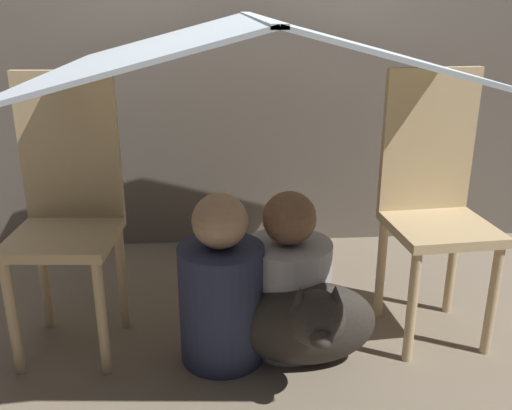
{
  "coord_description": "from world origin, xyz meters",
  "views": [
    {
      "loc": [
        -0.13,
        -1.81,
        1.23
      ],
      "look_at": [
        0.0,
        0.08,
        0.55
      ],
      "focal_mm": 40.0,
      "sensor_mm": 36.0,
      "label": 1
    }
  ],
  "objects_px": {
    "person_second": "(288,284)",
    "dog": "(308,322)",
    "chair_right": "(434,198)",
    "chair_left": "(68,206)",
    "person_front": "(222,291)"
  },
  "relations": [
    {
      "from": "chair_left",
      "to": "person_second",
      "type": "relative_size",
      "value": 1.66
    },
    {
      "from": "person_second",
      "to": "chair_left",
      "type": "bearing_deg",
      "value": 172.93
    },
    {
      "from": "chair_right",
      "to": "person_front",
      "type": "distance_m",
      "value": 0.86
    },
    {
      "from": "chair_left",
      "to": "chair_right",
      "type": "bearing_deg",
      "value": 4.19
    },
    {
      "from": "chair_left",
      "to": "person_second",
      "type": "bearing_deg",
      "value": -2.87
    },
    {
      "from": "person_front",
      "to": "dog",
      "type": "relative_size",
      "value": 1.28
    },
    {
      "from": "chair_left",
      "to": "chair_right",
      "type": "xyz_separation_m",
      "value": [
        1.35,
        -0.0,
        0.0
      ]
    },
    {
      "from": "person_front",
      "to": "dog",
      "type": "height_order",
      "value": "person_front"
    },
    {
      "from": "chair_right",
      "to": "dog",
      "type": "xyz_separation_m",
      "value": [
        -0.5,
        -0.26,
        -0.36
      ]
    },
    {
      "from": "chair_left",
      "to": "person_second",
      "type": "height_order",
      "value": "chair_left"
    },
    {
      "from": "person_front",
      "to": "person_second",
      "type": "height_order",
      "value": "person_front"
    },
    {
      "from": "person_front",
      "to": "person_second",
      "type": "bearing_deg",
      "value": 15.32
    },
    {
      "from": "person_front",
      "to": "dog",
      "type": "bearing_deg",
      "value": -17.73
    },
    {
      "from": "person_second",
      "to": "dog",
      "type": "bearing_deg",
      "value": -72.32
    },
    {
      "from": "chair_right",
      "to": "chair_left",
      "type": "bearing_deg",
      "value": 175.19
    }
  ]
}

